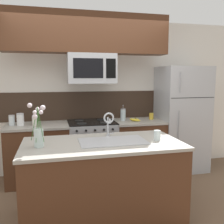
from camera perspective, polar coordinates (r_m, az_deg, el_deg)
name	(u,v)px	position (r m, az deg, el deg)	size (l,w,h in m)	color
ground_plane	(103,202)	(3.51, -2.09, -19.86)	(10.00, 10.00, 0.00)	brown
rear_partition	(105,96)	(4.43, -1.61, 3.62)	(5.20, 0.10, 2.60)	silver
splash_band	(89,105)	(4.33, -5.34, 1.51)	(3.45, 0.01, 0.48)	#332319
back_counter_left	(38,153)	(4.12, -16.46, -8.99)	(0.97, 0.65, 0.91)	#4C2B19
back_counter_right	(138,146)	(4.34, 5.87, -7.83)	(0.85, 0.65, 0.91)	#4C2B19
stove_range	(92,149)	(4.16, -4.58, -8.46)	(0.76, 0.64, 0.93)	#A8AAAF
microwave	(91,69)	(3.97, -4.74, 9.83)	(0.74, 0.40, 0.46)	#A8AAAF
upper_cabinet_band	(87,33)	(3.98, -5.66, 17.46)	(2.52, 0.34, 0.60)	#4C2B19
refrigerator	(181,119)	(4.59, 15.46, -1.45)	(0.80, 0.74, 1.81)	#A8AAAF
storage_jar_tall	(12,120)	(4.07, -21.92, -1.77)	(0.09, 0.09, 0.16)	silver
storage_jar_medium	(20,119)	(4.00, -20.21, -1.62)	(0.11, 0.11, 0.19)	silver
storage_jar_short	(35,120)	(3.97, -17.26, -1.83)	(0.08, 0.08, 0.15)	silver
banana_bunch	(135,120)	(4.16, 5.36, -1.80)	(0.19, 0.16, 0.08)	yellow
french_press	(123,115)	(4.21, 2.55, -0.59)	(0.09, 0.09, 0.27)	silver
coffee_tin	(151,116)	(4.37, 8.99, -0.95)	(0.08, 0.08, 0.11)	gold
island_counter	(103,180)	(2.99, -2.16, -15.34)	(1.78, 0.91, 0.91)	#4C2B19
kitchen_sink	(113,147)	(2.88, 0.18, -8.07)	(0.76, 0.44, 0.16)	#ADAFB5
sink_faucet	(109,121)	(3.03, -0.77, -2.10)	(0.14, 0.14, 0.31)	#B7BABF
drinking_glass	(157,135)	(2.96, 10.28, -5.25)	(0.08, 0.08, 0.12)	silver
flower_vase	(38,133)	(2.71, -16.48, -4.64)	(0.19, 0.15, 0.46)	silver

